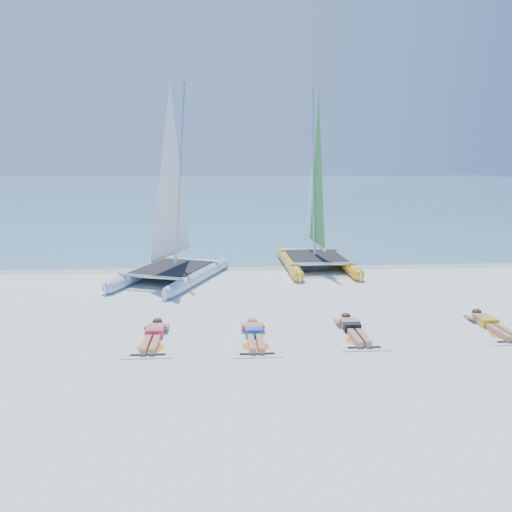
{
  "coord_description": "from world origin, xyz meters",
  "views": [
    {
      "loc": [
        -0.71,
        -12.29,
        3.79
      ],
      "look_at": [
        0.2,
        1.2,
        1.22
      ],
      "focal_mm": 35.0,
      "sensor_mm": 36.0,
      "label": 1
    }
  ],
  "objects_px": {
    "towel_a": "(153,342)",
    "towel_b": "(255,341)",
    "catamaran_yellow": "(314,209)",
    "sunbather_a": "(154,334)",
    "towel_c": "(355,335)",
    "sunbather_c": "(353,328)",
    "sunbather_d": "(490,323)",
    "catamaran_blue": "(172,220)",
    "sunbather_b": "(254,333)",
    "towel_d": "(494,330)"
  },
  "relations": [
    {
      "from": "sunbather_a",
      "to": "sunbather_d",
      "type": "relative_size",
      "value": 1.0
    },
    {
      "from": "sunbather_a",
      "to": "sunbather_b",
      "type": "relative_size",
      "value": 1.0
    },
    {
      "from": "towel_b",
      "to": "sunbather_b",
      "type": "bearing_deg",
      "value": 90.0
    },
    {
      "from": "catamaran_yellow",
      "to": "towel_a",
      "type": "relative_size",
      "value": 3.59
    },
    {
      "from": "sunbather_b",
      "to": "towel_a",
      "type": "bearing_deg",
      "value": -177.42
    },
    {
      "from": "towel_b",
      "to": "sunbather_d",
      "type": "bearing_deg",
      "value": 5.25
    },
    {
      "from": "catamaran_blue",
      "to": "towel_a",
      "type": "height_order",
      "value": "catamaran_blue"
    },
    {
      "from": "sunbather_b",
      "to": "sunbather_c",
      "type": "distance_m",
      "value": 2.23
    },
    {
      "from": "catamaran_blue",
      "to": "towel_c",
      "type": "height_order",
      "value": "catamaran_blue"
    },
    {
      "from": "sunbather_c",
      "to": "sunbather_d",
      "type": "height_order",
      "value": "same"
    },
    {
      "from": "towel_a",
      "to": "sunbather_c",
      "type": "relative_size",
      "value": 1.07
    },
    {
      "from": "towel_b",
      "to": "towel_c",
      "type": "distance_m",
      "value": 2.23
    },
    {
      "from": "towel_a",
      "to": "towel_d",
      "type": "bearing_deg",
      "value": 1.62
    },
    {
      "from": "sunbather_c",
      "to": "sunbather_d",
      "type": "relative_size",
      "value": 1.0
    },
    {
      "from": "towel_a",
      "to": "towel_c",
      "type": "xyz_separation_m",
      "value": [
        4.39,
        0.1,
        0.0
      ]
    },
    {
      "from": "sunbather_a",
      "to": "sunbather_c",
      "type": "bearing_deg",
      "value": 1.35
    },
    {
      "from": "catamaran_yellow",
      "to": "sunbather_d",
      "type": "relative_size",
      "value": 3.85
    },
    {
      "from": "catamaran_blue",
      "to": "towel_b",
      "type": "xyz_separation_m",
      "value": [
        2.28,
        -5.9,
        -1.95
      ]
    },
    {
      "from": "catamaran_blue",
      "to": "sunbather_b",
      "type": "distance_m",
      "value": 6.42
    },
    {
      "from": "catamaran_blue",
      "to": "towel_d",
      "type": "xyz_separation_m",
      "value": [
        7.76,
        -5.59,
        -1.95
      ]
    },
    {
      "from": "towel_a",
      "to": "sunbather_b",
      "type": "relative_size",
      "value": 1.07
    },
    {
      "from": "sunbather_c",
      "to": "towel_d",
      "type": "relative_size",
      "value": 0.93
    },
    {
      "from": "sunbather_a",
      "to": "sunbather_c",
      "type": "relative_size",
      "value": 1.0
    },
    {
      "from": "towel_c",
      "to": "sunbather_c",
      "type": "relative_size",
      "value": 1.07
    },
    {
      "from": "sunbather_d",
      "to": "sunbather_a",
      "type": "bearing_deg",
      "value": -178.38
    },
    {
      "from": "towel_a",
      "to": "towel_d",
      "type": "distance_m",
      "value": 7.64
    },
    {
      "from": "sunbather_c",
      "to": "towel_d",
      "type": "xyz_separation_m",
      "value": [
        3.25,
        -0.08,
        -0.11
      ]
    },
    {
      "from": "towel_a",
      "to": "sunbather_b",
      "type": "xyz_separation_m",
      "value": [
        2.17,
        0.1,
        0.11
      ]
    },
    {
      "from": "catamaran_blue",
      "to": "sunbather_b",
      "type": "height_order",
      "value": "catamaran_blue"
    },
    {
      "from": "towel_a",
      "to": "towel_c",
      "type": "relative_size",
      "value": 1.0
    },
    {
      "from": "sunbather_a",
      "to": "sunbather_d",
      "type": "bearing_deg",
      "value": 1.62
    },
    {
      "from": "catamaran_yellow",
      "to": "sunbather_a",
      "type": "xyz_separation_m",
      "value": [
        -4.86,
        -7.62,
        -1.97
      ]
    },
    {
      "from": "towel_b",
      "to": "towel_c",
      "type": "bearing_deg",
      "value": 5.08
    },
    {
      "from": "catamaran_yellow",
      "to": "towel_a",
      "type": "bearing_deg",
      "value": -122.6
    },
    {
      "from": "towel_d",
      "to": "sunbather_d",
      "type": "xyz_separation_m",
      "value": [
        -0.0,
        0.19,
        0.11
      ]
    },
    {
      "from": "sunbather_b",
      "to": "sunbather_c",
      "type": "height_order",
      "value": "same"
    },
    {
      "from": "catamaran_yellow",
      "to": "towel_d",
      "type": "height_order",
      "value": "catamaran_yellow"
    },
    {
      "from": "towel_b",
      "to": "towel_d",
      "type": "bearing_deg",
      "value": 3.25
    },
    {
      "from": "towel_b",
      "to": "sunbather_a",
      "type": "bearing_deg",
      "value": 172.47
    },
    {
      "from": "towel_a",
      "to": "towel_d",
      "type": "xyz_separation_m",
      "value": [
        7.64,
        0.22,
        0.0
      ]
    },
    {
      "from": "towel_a",
      "to": "towel_c",
      "type": "height_order",
      "value": "same"
    },
    {
      "from": "towel_b",
      "to": "towel_c",
      "type": "relative_size",
      "value": 1.0
    },
    {
      "from": "towel_a",
      "to": "towel_b",
      "type": "height_order",
      "value": "same"
    },
    {
      "from": "catamaran_yellow",
      "to": "towel_c",
      "type": "xyz_separation_m",
      "value": [
        -0.47,
        -7.71,
        -2.08
      ]
    },
    {
      "from": "sunbather_c",
      "to": "sunbather_b",
      "type": "bearing_deg",
      "value": -174.92
    },
    {
      "from": "towel_a",
      "to": "sunbather_c",
      "type": "bearing_deg",
      "value": 3.85
    },
    {
      "from": "towel_c",
      "to": "catamaran_blue",
      "type": "bearing_deg",
      "value": 128.33
    },
    {
      "from": "towel_c",
      "to": "sunbather_b",
      "type": "bearing_deg",
      "value": -179.85
    },
    {
      "from": "sunbather_b",
      "to": "sunbather_d",
      "type": "xyz_separation_m",
      "value": [
        5.47,
        0.31,
        0.0
      ]
    },
    {
      "from": "sunbather_a",
      "to": "towel_d",
      "type": "bearing_deg",
      "value": 0.19
    }
  ]
}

